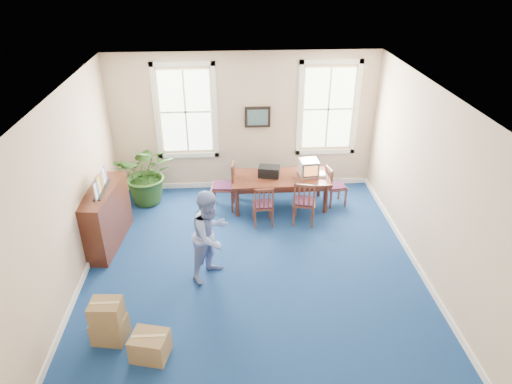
{
  "coord_description": "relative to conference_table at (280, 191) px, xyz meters",
  "views": [
    {
      "loc": [
        -0.35,
        -6.58,
        5.17
      ],
      "look_at": [
        0.1,
        0.6,
        1.25
      ],
      "focal_mm": 32.0,
      "sensor_mm": 36.0,
      "label": 1
    }
  ],
  "objects": [
    {
      "name": "floor",
      "position": [
        -0.73,
        -2.23,
        -0.36
      ],
      "size": [
        6.5,
        6.5,
        0.0
      ],
      "primitive_type": "plane",
      "color": "navy",
      "rests_on": "ground"
    },
    {
      "name": "ceiling",
      "position": [
        -0.73,
        -2.23,
        2.84
      ],
      "size": [
        6.5,
        6.5,
        0.0
      ],
      "primitive_type": "plane",
      "rotation": [
        3.14,
        0.0,
        0.0
      ],
      "color": "white",
      "rests_on": "ground"
    },
    {
      "name": "wall_back",
      "position": [
        -0.73,
        1.02,
        1.24
      ],
      "size": [
        6.5,
        0.0,
        6.5
      ],
      "primitive_type": "plane",
      "rotation": [
        1.57,
        0.0,
        0.0
      ],
      "color": "#C7AB8C",
      "rests_on": "ground"
    },
    {
      "name": "wall_front",
      "position": [
        -0.73,
        -5.48,
        1.24
      ],
      "size": [
        6.5,
        0.0,
        6.5
      ],
      "primitive_type": "plane",
      "rotation": [
        -1.57,
        0.0,
        0.0
      ],
      "color": "#C7AB8C",
      "rests_on": "ground"
    },
    {
      "name": "wall_left",
      "position": [
        -3.73,
        -2.23,
        1.24
      ],
      "size": [
        0.0,
        6.5,
        6.5
      ],
      "primitive_type": "plane",
      "rotation": [
        1.57,
        0.0,
        1.57
      ],
      "color": "#C7AB8C",
      "rests_on": "ground"
    },
    {
      "name": "wall_right",
      "position": [
        2.27,
        -2.23,
        1.24
      ],
      "size": [
        0.0,
        6.5,
        6.5
      ],
      "primitive_type": "plane",
      "rotation": [
        1.57,
        0.0,
        -1.57
      ],
      "color": "#C7AB8C",
      "rests_on": "ground"
    },
    {
      "name": "baseboard_back",
      "position": [
        -0.73,
        0.99,
        -0.3
      ],
      "size": [
        6.0,
        0.04,
        0.12
      ],
      "primitive_type": "cube",
      "color": "white",
      "rests_on": "ground"
    },
    {
      "name": "baseboard_left",
      "position": [
        -3.7,
        -2.23,
        -0.3
      ],
      "size": [
        0.04,
        6.5,
        0.12
      ],
      "primitive_type": "cube",
      "color": "white",
      "rests_on": "ground"
    },
    {
      "name": "baseboard_right",
      "position": [
        2.24,
        -2.23,
        -0.3
      ],
      "size": [
        0.04,
        6.5,
        0.12
      ],
      "primitive_type": "cube",
      "color": "white",
      "rests_on": "ground"
    },
    {
      "name": "window_left",
      "position": [
        -2.03,
        1.0,
        1.54
      ],
      "size": [
        1.4,
        0.12,
        2.2
      ],
      "primitive_type": null,
      "color": "white",
      "rests_on": "ground"
    },
    {
      "name": "window_right",
      "position": [
        1.17,
        1.0,
        1.54
      ],
      "size": [
        1.4,
        0.12,
        2.2
      ],
      "primitive_type": null,
      "color": "white",
      "rests_on": "ground"
    },
    {
      "name": "wall_picture",
      "position": [
        -0.43,
        0.97,
        1.39
      ],
      "size": [
        0.58,
        0.06,
        0.48
      ],
      "primitive_type": null,
      "color": "black",
      "rests_on": "ground"
    },
    {
      "name": "conference_table",
      "position": [
        0.0,
        0.0,
        0.0
      ],
      "size": [
        2.12,
        0.98,
        0.72
      ],
      "primitive_type": null,
      "rotation": [
        0.0,
        0.0,
        0.01
      ],
      "color": "#4B2114",
      "rests_on": "ground"
    },
    {
      "name": "crt_tv",
      "position": [
        0.62,
        0.05,
        0.54
      ],
      "size": [
        0.42,
        0.46,
        0.35
      ],
      "primitive_type": null,
      "rotation": [
        0.0,
        0.0,
        0.09
      ],
      "color": "#B7B7BC",
      "rests_on": "conference_table"
    },
    {
      "name": "game_console",
      "position": [
        0.91,
        0.0,
        0.39
      ],
      "size": [
        0.18,
        0.22,
        0.05
      ],
      "primitive_type": "cube",
      "rotation": [
        0.0,
        0.0,
        -0.05
      ],
      "color": "white",
      "rests_on": "conference_table"
    },
    {
      "name": "equipment_bag",
      "position": [
        -0.24,
        0.05,
        0.47
      ],
      "size": [
        0.5,
        0.38,
        0.22
      ],
      "primitive_type": "cube",
      "rotation": [
        0.0,
        0.0,
        -0.21
      ],
      "color": "black",
      "rests_on": "conference_table"
    },
    {
      "name": "chair_near_left",
      "position": [
        -0.43,
        -0.72,
        0.1
      ],
      "size": [
        0.43,
        0.43,
        0.92
      ],
      "primitive_type": null,
      "rotation": [
        0.0,
        0.0,
        3.19
      ],
      "color": "brown",
      "rests_on": "ground"
    },
    {
      "name": "chair_near_right",
      "position": [
        0.43,
        -0.72,
        0.14
      ],
      "size": [
        0.54,
        0.54,
        1.0
      ],
      "primitive_type": null,
      "rotation": [
        0.0,
        0.0,
        2.9
      ],
      "color": "brown",
      "rests_on": "ground"
    },
    {
      "name": "chair_end_left",
      "position": [
        -1.25,
        0.0,
        0.18
      ],
      "size": [
        0.53,
        0.53,
        1.09
      ],
      "primitive_type": null,
      "rotation": [
        0.0,
        0.0,
        -1.66
      ],
      "color": "brown",
      "rests_on": "ground"
    },
    {
      "name": "chair_end_right",
      "position": [
        1.25,
        0.0,
        0.1
      ],
      "size": [
        0.48,
        0.48,
        0.91
      ],
      "primitive_type": null,
      "rotation": [
        0.0,
        0.0,
        1.77
      ],
      "color": "brown",
      "rests_on": "ground"
    },
    {
      "name": "man",
      "position": [
        -1.44,
        -2.35,
        0.47
      ],
      "size": [
        1.0,
        1.03,
        1.66
      ],
      "primitive_type": "imported",
      "rotation": [
        0.0,
        0.0,
        0.89
      ],
      "color": "#7389C7",
      "rests_on": "ground"
    },
    {
      "name": "credenza",
      "position": [
        -3.48,
        -1.24,
        0.26
      ],
      "size": [
        0.63,
        1.63,
        1.25
      ],
      "primitive_type": "cube",
      "rotation": [
        0.0,
        0.0,
        -0.11
      ],
      "color": "#4B2114",
      "rests_on": "ground"
    },
    {
      "name": "brochure_rack",
      "position": [
        -3.46,
        -1.24,
        1.06
      ],
      "size": [
        0.26,
        0.78,
        0.34
      ],
      "primitive_type": null,
      "rotation": [
        0.0,
        0.0,
        -0.16
      ],
      "color": "#99999E",
      "rests_on": "credenza"
    },
    {
      "name": "potted_plant",
      "position": [
        -2.91,
        0.37,
        0.36
      ],
      "size": [
        1.35,
        1.2,
        1.43
      ],
      "primitive_type": "imported",
      "rotation": [
        0.0,
        0.0,
        -0.06
      ],
      "color": "#234918",
      "rests_on": "ground"
    },
    {
      "name": "cardboard_boxes",
      "position": [
        -2.74,
        -3.67,
        0.0
      ],
      "size": [
        1.46,
        1.46,
        0.73
      ],
      "primitive_type": null,
      "rotation": [
        0.0,
        0.0,
        -0.16
      ],
      "color": "olive",
      "rests_on": "ground"
    }
  ]
}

